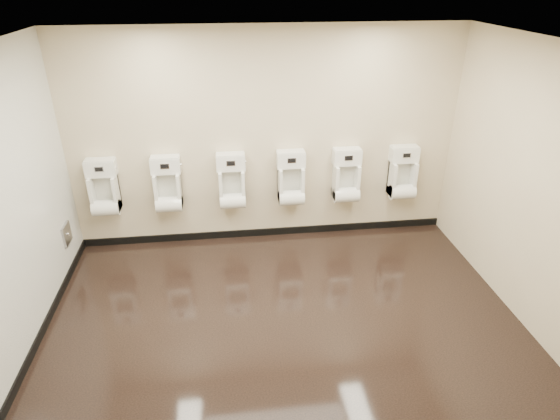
{
  "coord_description": "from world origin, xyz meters",
  "views": [
    {
      "loc": [
        -0.53,
        -3.96,
        3.33
      ],
      "look_at": [
        0.03,
        0.55,
        1.0
      ],
      "focal_mm": 30.0,
      "sensor_mm": 36.0,
      "label": 1
    }
  ],
  "objects_px": {
    "access_panel": "(67,234)",
    "urinal_5": "(402,176)",
    "urinal_0": "(104,191)",
    "urinal_1": "(168,188)",
    "urinal_2": "(232,185)",
    "urinal_4": "(346,179)",
    "urinal_3": "(291,182)"
  },
  "relations": [
    {
      "from": "urinal_0",
      "to": "urinal_4",
      "type": "relative_size",
      "value": 1.0
    },
    {
      "from": "access_panel",
      "to": "urinal_0",
      "type": "xyz_separation_m",
      "value": [
        0.41,
        0.42,
        0.35
      ]
    },
    {
      "from": "urinal_2",
      "to": "urinal_3",
      "type": "xyz_separation_m",
      "value": [
        0.78,
        0.0,
        0.0
      ]
    },
    {
      "from": "urinal_1",
      "to": "urinal_5",
      "type": "distance_m",
      "value": 3.12
    },
    {
      "from": "access_panel",
      "to": "urinal_4",
      "type": "relative_size",
      "value": 0.35
    },
    {
      "from": "urinal_4",
      "to": "urinal_0",
      "type": "bearing_deg",
      "value": 180.0
    },
    {
      "from": "urinal_0",
      "to": "urinal_2",
      "type": "bearing_deg",
      "value": 0.0
    },
    {
      "from": "access_panel",
      "to": "urinal_4",
      "type": "bearing_deg",
      "value": 6.84
    },
    {
      "from": "urinal_1",
      "to": "urinal_5",
      "type": "height_order",
      "value": "same"
    },
    {
      "from": "access_panel",
      "to": "urinal_2",
      "type": "xyz_separation_m",
      "value": [
        2.02,
        0.42,
        0.35
      ]
    },
    {
      "from": "urinal_2",
      "to": "urinal_0",
      "type": "bearing_deg",
      "value": 180.0
    },
    {
      "from": "urinal_0",
      "to": "urinal_2",
      "type": "height_order",
      "value": "same"
    },
    {
      "from": "urinal_0",
      "to": "urinal_5",
      "type": "height_order",
      "value": "same"
    },
    {
      "from": "access_panel",
      "to": "urinal_4",
      "type": "height_order",
      "value": "urinal_4"
    },
    {
      "from": "urinal_0",
      "to": "urinal_1",
      "type": "xyz_separation_m",
      "value": [
        0.79,
        0.0,
        0.0
      ]
    },
    {
      "from": "urinal_0",
      "to": "urinal_1",
      "type": "distance_m",
      "value": 0.79
    },
    {
      "from": "urinal_1",
      "to": "urinal_4",
      "type": "height_order",
      "value": "same"
    },
    {
      "from": "access_panel",
      "to": "urinal_5",
      "type": "bearing_deg",
      "value": 5.61
    },
    {
      "from": "access_panel",
      "to": "urinal_3",
      "type": "bearing_deg",
      "value": 8.63
    },
    {
      "from": "access_panel",
      "to": "urinal_3",
      "type": "xyz_separation_m",
      "value": [
        2.8,
        0.42,
        0.35
      ]
    },
    {
      "from": "urinal_2",
      "to": "urinal_4",
      "type": "distance_m",
      "value": 1.52
    },
    {
      "from": "access_panel",
      "to": "urinal_1",
      "type": "bearing_deg",
      "value": 19.47
    },
    {
      "from": "access_panel",
      "to": "urinal_0",
      "type": "bearing_deg",
      "value": 45.83
    },
    {
      "from": "urinal_0",
      "to": "urinal_3",
      "type": "bearing_deg",
      "value": 0.0
    },
    {
      "from": "urinal_0",
      "to": "urinal_5",
      "type": "xyz_separation_m",
      "value": [
        3.91,
        0.0,
        0.0
      ]
    },
    {
      "from": "access_panel",
      "to": "urinal_3",
      "type": "height_order",
      "value": "urinal_3"
    },
    {
      "from": "urinal_5",
      "to": "urinal_0",
      "type": "bearing_deg",
      "value": 180.0
    },
    {
      "from": "access_panel",
      "to": "urinal_5",
      "type": "relative_size",
      "value": 0.35
    },
    {
      "from": "urinal_4",
      "to": "urinal_5",
      "type": "bearing_deg",
      "value": 0.0
    },
    {
      "from": "urinal_2",
      "to": "urinal_5",
      "type": "distance_m",
      "value": 2.3
    },
    {
      "from": "urinal_2",
      "to": "urinal_4",
      "type": "relative_size",
      "value": 1.0
    },
    {
      "from": "urinal_4",
      "to": "urinal_5",
      "type": "distance_m",
      "value": 0.78
    }
  ]
}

